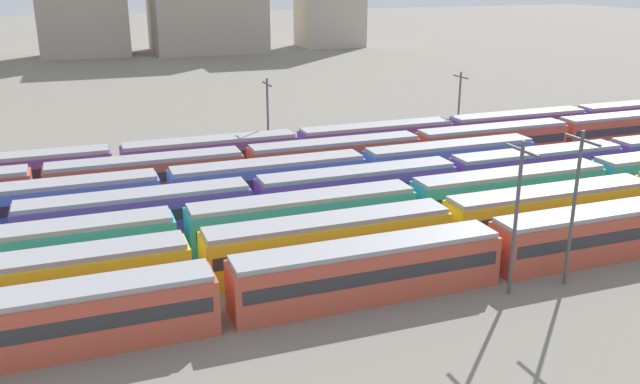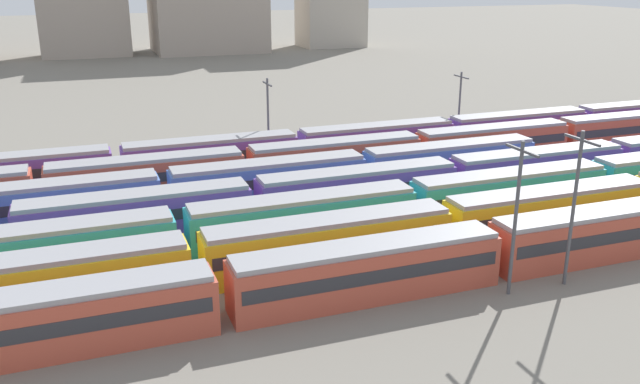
# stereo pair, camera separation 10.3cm
# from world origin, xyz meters

# --- Properties ---
(ground_plane) EXTENTS (600.00, 600.00, 0.00)m
(ground_plane) POSITION_xyz_m (0.00, 15.60, 0.00)
(ground_plane) COLOR slate
(train_track_0) EXTENTS (93.60, 3.06, 3.75)m
(train_track_0) POSITION_xyz_m (38.14, 0.00, 1.90)
(train_track_0) COLOR #BC4C38
(train_track_0) RESTS_ON ground_plane
(train_track_1) EXTENTS (93.60, 3.06, 3.75)m
(train_track_1) POSITION_xyz_m (37.48, 5.20, 1.90)
(train_track_1) COLOR yellow
(train_track_1) RESTS_ON ground_plane
(train_track_2) EXTENTS (74.70, 3.06, 3.75)m
(train_track_2) POSITION_xyz_m (27.91, 10.40, 1.90)
(train_track_2) COLOR teal
(train_track_2) RESTS_ON ground_plane
(train_track_3) EXTENTS (112.50, 3.06, 3.75)m
(train_track_3) POSITION_xyz_m (34.72, 15.60, 1.90)
(train_track_3) COLOR #6B429E
(train_track_3) RESTS_ON ground_plane
(train_track_4) EXTENTS (55.80, 3.06, 3.75)m
(train_track_4) POSITION_xyz_m (18.70, 20.80, 1.90)
(train_track_4) COLOR #4C70BC
(train_track_4) RESTS_ON ground_plane
(train_track_5) EXTENTS (93.60, 3.06, 3.75)m
(train_track_5) POSITION_xyz_m (27.25, 26.00, 1.90)
(train_track_5) COLOR #BC4C38
(train_track_5) RESTS_ON ground_plane
(train_track_6) EXTENTS (112.50, 3.06, 3.75)m
(train_track_6) POSITION_xyz_m (43.80, 31.20, 1.90)
(train_track_6) COLOR #6B429E
(train_track_6) RESTS_ON ground_plane
(catenary_pole_0) EXTENTS (0.24, 3.20, 10.60)m
(catenary_pole_0) POSITION_xyz_m (32.58, -2.84, 5.86)
(catenary_pole_0) COLOR #4C4C51
(catenary_pole_0) RESTS_ON ground_plane
(catenary_pole_1) EXTENTS (0.24, 3.20, 9.13)m
(catenary_pole_1) POSITION_xyz_m (22.43, 33.94, 5.10)
(catenary_pole_1) COLOR #4C4C51
(catenary_pole_1) RESTS_ON ground_plane
(catenary_pole_2) EXTENTS (0.24, 3.20, 10.31)m
(catenary_pole_2) POSITION_xyz_m (28.17, -2.77, 5.70)
(catenary_pole_2) COLOR #4C4C51
(catenary_pole_2) RESTS_ON ground_plane
(catenary_pole_3) EXTENTS (0.24, 3.20, 8.59)m
(catenary_pole_3) POSITION_xyz_m (46.72, 34.24, 4.82)
(catenary_pole_3) COLOR #4C4C51
(catenary_pole_3) RESTS_ON ground_plane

